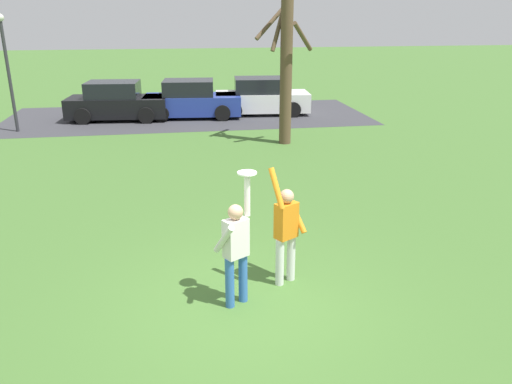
{
  "coord_description": "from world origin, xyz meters",
  "views": [
    {
      "loc": [
        -0.98,
        -6.79,
        4.29
      ],
      "look_at": [
        0.29,
        0.89,
        1.52
      ],
      "focal_mm": 35.51,
      "sensor_mm": 36.0,
      "label": 1
    }
  ],
  "objects_px": {
    "parked_car_black": "(117,102)",
    "parked_car_blue": "(192,100)",
    "person_catcher": "(236,246)",
    "parked_car_white": "(261,97)",
    "lamppost_by_lot": "(7,62)",
    "bare_tree_tall": "(286,65)",
    "person_defender": "(286,228)",
    "frisbee_disc": "(247,173)"
  },
  "relations": [
    {
      "from": "person_defender",
      "to": "parked_car_white",
      "type": "bearing_deg",
      "value": -129.49
    },
    {
      "from": "person_catcher",
      "to": "parked_car_blue",
      "type": "xyz_separation_m",
      "value": [
        -0.01,
        15.13,
        -0.25
      ]
    },
    {
      "from": "person_catcher",
      "to": "person_defender",
      "type": "height_order",
      "value": "person_catcher"
    },
    {
      "from": "frisbee_disc",
      "to": "lamppost_by_lot",
      "type": "bearing_deg",
      "value": 117.48
    },
    {
      "from": "bare_tree_tall",
      "to": "person_defender",
      "type": "bearing_deg",
      "value": -102.35
    },
    {
      "from": "parked_car_black",
      "to": "lamppost_by_lot",
      "type": "distance_m",
      "value": 4.39
    },
    {
      "from": "parked_car_black",
      "to": "lamppost_by_lot",
      "type": "bearing_deg",
      "value": -149.15
    },
    {
      "from": "person_defender",
      "to": "frisbee_disc",
      "type": "distance_m",
      "value": 1.38
    },
    {
      "from": "parked_car_blue",
      "to": "bare_tree_tall",
      "type": "distance_m",
      "value": 6.24
    },
    {
      "from": "parked_car_black",
      "to": "parked_car_blue",
      "type": "distance_m",
      "value": 3.13
    },
    {
      "from": "lamppost_by_lot",
      "to": "bare_tree_tall",
      "type": "bearing_deg",
      "value": -19.47
    },
    {
      "from": "parked_car_black",
      "to": "parked_car_blue",
      "type": "xyz_separation_m",
      "value": [
        3.13,
        0.0,
        0.0
      ]
    },
    {
      "from": "bare_tree_tall",
      "to": "lamppost_by_lot",
      "type": "height_order",
      "value": "bare_tree_tall"
    },
    {
      "from": "frisbee_disc",
      "to": "parked_car_blue",
      "type": "height_order",
      "value": "frisbee_disc"
    },
    {
      "from": "parked_car_black",
      "to": "lamppost_by_lot",
      "type": "relative_size",
      "value": 1.0
    },
    {
      "from": "person_catcher",
      "to": "parked_car_blue",
      "type": "bearing_deg",
      "value": 58.94
    },
    {
      "from": "parked_car_black",
      "to": "lamppost_by_lot",
      "type": "height_order",
      "value": "lamppost_by_lot"
    },
    {
      "from": "parked_car_blue",
      "to": "parked_car_white",
      "type": "bearing_deg",
      "value": 10.36
    },
    {
      "from": "person_defender",
      "to": "bare_tree_tall",
      "type": "distance_m",
      "value": 9.8
    },
    {
      "from": "person_catcher",
      "to": "bare_tree_tall",
      "type": "xyz_separation_m",
      "value": [
        2.96,
        9.98,
        1.65
      ]
    },
    {
      "from": "person_defender",
      "to": "lamppost_by_lot",
      "type": "relative_size",
      "value": 0.48
    },
    {
      "from": "bare_tree_tall",
      "to": "parked_car_black",
      "type": "bearing_deg",
      "value": 139.78
    },
    {
      "from": "lamppost_by_lot",
      "to": "parked_car_white",
      "type": "bearing_deg",
      "value": 11.62
    },
    {
      "from": "bare_tree_tall",
      "to": "lamppost_by_lot",
      "type": "distance_m",
      "value": 10.26
    },
    {
      "from": "parked_car_black",
      "to": "person_catcher",
      "type": "bearing_deg",
      "value": -73.22
    },
    {
      "from": "parked_car_blue",
      "to": "parked_car_white",
      "type": "distance_m",
      "value": 3.11
    },
    {
      "from": "person_defender",
      "to": "frisbee_disc",
      "type": "bearing_deg",
      "value": 0.0
    },
    {
      "from": "parked_car_black",
      "to": "bare_tree_tall",
      "type": "xyz_separation_m",
      "value": [
        6.09,
        -5.15,
        1.91
      ]
    },
    {
      "from": "person_catcher",
      "to": "person_defender",
      "type": "xyz_separation_m",
      "value": [
        0.89,
        0.54,
        -0.0
      ]
    },
    {
      "from": "parked_car_white",
      "to": "lamppost_by_lot",
      "type": "height_order",
      "value": "lamppost_by_lot"
    },
    {
      "from": "person_defender",
      "to": "bare_tree_tall",
      "type": "xyz_separation_m",
      "value": [
        2.07,
        9.44,
        1.66
      ]
    },
    {
      "from": "parked_car_blue",
      "to": "bare_tree_tall",
      "type": "bearing_deg",
      "value": -55.0
    },
    {
      "from": "lamppost_by_lot",
      "to": "parked_car_blue",
      "type": "bearing_deg",
      "value": 14.46
    },
    {
      "from": "person_defender",
      "to": "parked_car_white",
      "type": "distance_m",
      "value": 15.04
    },
    {
      "from": "parked_car_black",
      "to": "parked_car_blue",
      "type": "bearing_deg",
      "value": 5.09
    },
    {
      "from": "parked_car_blue",
      "to": "parked_car_white",
      "type": "relative_size",
      "value": 1.0
    },
    {
      "from": "parked_car_white",
      "to": "bare_tree_tall",
      "type": "height_order",
      "value": "bare_tree_tall"
    },
    {
      "from": "person_defender",
      "to": "parked_car_blue",
      "type": "distance_m",
      "value": 14.62
    },
    {
      "from": "person_catcher",
      "to": "lamppost_by_lot",
      "type": "relative_size",
      "value": 0.49
    },
    {
      "from": "parked_car_blue",
      "to": "parked_car_white",
      "type": "xyz_separation_m",
      "value": [
        3.1,
        0.29,
        0.0
      ]
    },
    {
      "from": "person_defender",
      "to": "parked_car_white",
      "type": "relative_size",
      "value": 0.48
    },
    {
      "from": "person_catcher",
      "to": "parked_car_white",
      "type": "distance_m",
      "value": 15.72
    }
  ]
}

